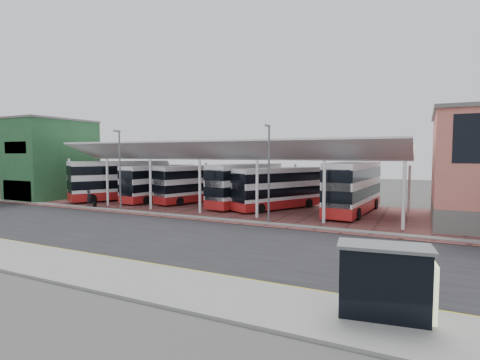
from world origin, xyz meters
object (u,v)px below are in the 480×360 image
at_px(bus_3, 246,185).
at_px(pedestrian, 89,199).
at_px(bus_0, 120,181).
at_px(bus_shelter, 393,275).
at_px(bus_2, 196,184).
at_px(bus_1, 159,183).
at_px(bus_4, 278,189).
at_px(bus_5, 354,188).

bearing_deg(bus_3, pedestrian, -140.99).
distance_m(bus_0, bus_shelter, 39.29).
distance_m(bus_2, bus_shelter, 33.49).
height_order(bus_1, bus_3, bus_3).
height_order(bus_4, pedestrian, bus_4).
height_order(bus_4, bus_shelter, bus_4).
relative_size(bus_2, bus_3, 0.94).
bearing_deg(bus_3, bus_1, -167.28).
relative_size(bus_3, bus_shelter, 3.45).
bearing_deg(bus_3, bus_5, 10.06).
bearing_deg(bus_3, bus_4, 0.51).
xyz_separation_m(bus_1, pedestrian, (-3.29, -7.66, -1.24)).
bearing_deg(bus_1, bus_shelter, -34.05).
xyz_separation_m(bus_2, pedestrian, (-8.01, -8.64, -1.24)).
height_order(bus_5, bus_shelter, bus_5).
xyz_separation_m(bus_0, bus_1, (4.80, 1.51, -0.25)).
relative_size(bus_3, pedestrian, 6.29).
bearing_deg(bus_1, pedestrian, -107.92).
relative_size(bus_3, bus_5, 0.94).
distance_m(bus_1, bus_3, 11.45).
bearing_deg(bus_shelter, bus_2, 126.11).
bearing_deg(bus_5, bus_1, -173.83).
distance_m(bus_0, bus_1, 5.04).
bearing_deg(bus_4, bus_0, -148.83).
relative_size(bus_2, bus_shelter, 3.24).
bearing_deg(bus_5, bus_0, -170.99).
height_order(bus_1, pedestrian, bus_1).
bearing_deg(bus_3, bus_0, -162.86).
relative_size(bus_0, bus_shelter, 3.50).
distance_m(bus_2, bus_5, 18.15).
height_order(bus_3, bus_5, bus_5).
height_order(bus_0, bus_1, bus_0).
distance_m(bus_1, bus_4, 15.42).
distance_m(bus_0, pedestrian, 6.50).
bearing_deg(bus_0, bus_shelter, -4.88).
xyz_separation_m(bus_3, pedestrian, (-14.72, -8.25, -1.37)).
bearing_deg(bus_1, bus_0, -157.18).
bearing_deg(bus_2, bus_4, 11.89).
distance_m(bus_1, bus_5, 22.88).
distance_m(bus_4, bus_5, 7.49).
bearing_deg(bus_4, pedestrian, -130.84).
relative_size(bus_5, bus_shelter, 3.65).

